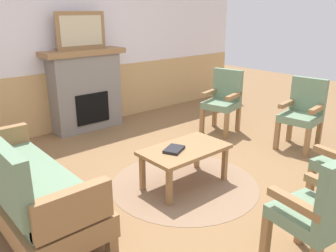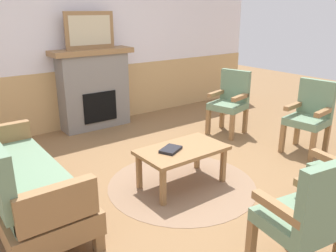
{
  "view_description": "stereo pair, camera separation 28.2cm",
  "coord_description": "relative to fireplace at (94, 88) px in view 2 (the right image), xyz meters",
  "views": [
    {
      "loc": [
        -2.55,
        -2.58,
        1.87
      ],
      "look_at": [
        0.0,
        0.35,
        0.55
      ],
      "focal_mm": 36.92,
      "sensor_mm": 36.0,
      "label": 1
    },
    {
      "loc": [
        -2.33,
        -2.76,
        1.87
      ],
      "look_at": [
        0.0,
        0.35,
        0.55
      ],
      "focal_mm": 36.92,
      "sensor_mm": 36.0,
      "label": 2
    }
  ],
  "objects": [
    {
      "name": "fireplace",
      "position": [
        0.0,
        0.0,
        0.0
      ],
      "size": [
        1.3,
        0.44,
        1.28
      ],
      "color": "gray",
      "rests_on": "ground_plane"
    },
    {
      "name": "armchair_front_center",
      "position": [
        -0.37,
        -4.06,
        -0.11
      ],
      "size": [
        0.55,
        0.55,
        0.98
      ],
      "color": "olive",
      "rests_on": "ground_plane"
    },
    {
      "name": "wall_back",
      "position": [
        0.0,
        0.25,
        0.66
      ],
      "size": [
        7.2,
        0.14,
        2.7
      ],
      "color": "white",
      "rests_on": "ground_plane"
    },
    {
      "name": "armchair_near_fireplace",
      "position": [
        1.57,
        -1.53,
        -0.11
      ],
      "size": [
        0.58,
        0.58,
        0.98
      ],
      "color": "olive",
      "rests_on": "ground_plane"
    },
    {
      "name": "ground_plane",
      "position": [
        0.0,
        -2.35,
        -0.65
      ],
      "size": [
        14.0,
        14.0,
        0.0
      ],
      "primitive_type": "plane",
      "color": "olive"
    },
    {
      "name": "couch",
      "position": [
        -1.72,
        -2.04,
        -0.26
      ],
      "size": [
        0.7,
        1.8,
        0.98
      ],
      "color": "olive",
      "rests_on": "ground_plane"
    },
    {
      "name": "round_rug",
      "position": [
        -0.13,
        -2.43,
        -0.65
      ],
      "size": [
        1.65,
        1.65,
        0.01
      ],
      "primitive_type": "cylinder",
      "color": "#896B51",
      "rests_on": "ground_plane"
    },
    {
      "name": "armchair_by_window_left",
      "position": [
        1.86,
        -2.7,
        -0.11
      ],
      "size": [
        0.53,
        0.53,
        0.98
      ],
      "color": "olive",
      "rests_on": "ground_plane"
    },
    {
      "name": "coffee_table",
      "position": [
        -0.13,
        -2.43,
        -0.27
      ],
      "size": [
        0.96,
        0.56,
        0.44
      ],
      "color": "olive",
      "rests_on": "ground_plane"
    },
    {
      "name": "book_on_table",
      "position": [
        -0.28,
        -2.41,
        -0.2
      ],
      "size": [
        0.29,
        0.25,
        0.03
      ],
      "primitive_type": "cube",
      "rotation": [
        0.0,
        0.0,
        0.44
      ],
      "color": "black",
      "rests_on": "coffee_table"
    },
    {
      "name": "framed_picture",
      "position": [
        0.0,
        0.0,
        0.91
      ],
      "size": [
        0.8,
        0.04,
        0.56
      ],
      "color": "olive",
      "rests_on": "fireplace"
    }
  ]
}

